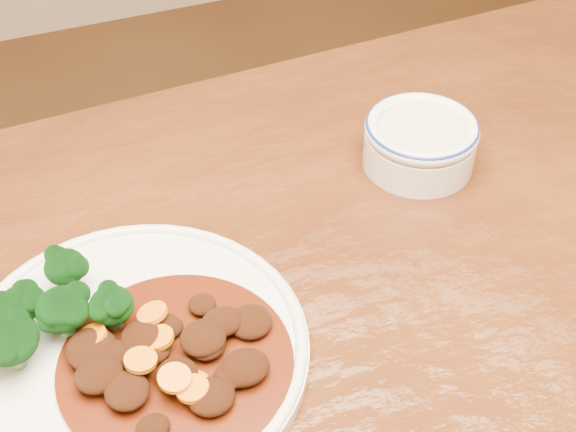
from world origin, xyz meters
name	(u,v)px	position (x,y,z in m)	size (l,w,h in m)	color
dinner_plate	(133,350)	(-0.13, 0.09, 0.76)	(0.28, 0.28, 0.02)	white
broccoli_florets	(49,311)	(-0.19, 0.12, 0.79)	(0.12, 0.10, 0.05)	#5D8444
mince_stew	(173,358)	(-0.11, 0.06, 0.77)	(0.18, 0.18, 0.03)	#481507
dip_bowl	(420,141)	(0.20, 0.22, 0.78)	(0.11, 0.11, 0.05)	white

